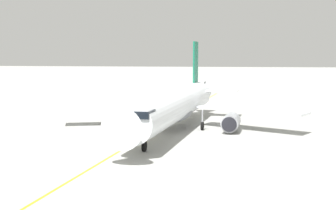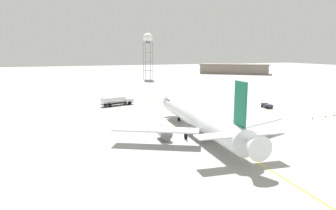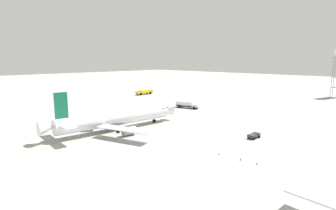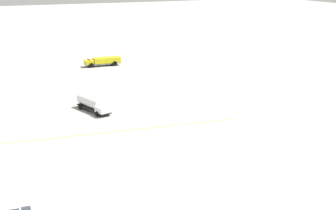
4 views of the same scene
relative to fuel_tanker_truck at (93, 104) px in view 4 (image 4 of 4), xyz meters
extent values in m
cube|color=#232326|center=(-0.32, -0.10, -0.93)|extent=(10.07, 5.02, 0.20)
cube|color=silver|center=(-3.87, -1.16, -0.28)|extent=(3.07, 3.27, 1.10)
cube|color=black|center=(-4.93, -1.48, -0.11)|extent=(0.73, 2.19, 0.62)
cylinder|color=silver|center=(0.93, 0.28, 0.23)|extent=(7.53, 4.11, 2.12)
cylinder|color=black|center=(-3.22, -2.37, -1.03)|extent=(1.13, 0.58, 1.10)
cylinder|color=black|center=(-4.00, 0.21, -1.03)|extent=(1.13, 0.58, 1.10)
cylinder|color=black|center=(3.08, -0.48, -1.03)|extent=(1.13, 0.58, 1.10)
cylinder|color=black|center=(2.31, 2.10, -1.03)|extent=(1.13, 0.58, 1.10)
cube|color=#232326|center=(44.33, -14.69, -0.78)|extent=(2.65, 10.57, 0.20)
cube|color=yellow|center=(44.40, -10.63, -0.08)|extent=(2.95, 2.45, 1.20)
cube|color=black|center=(44.41, -9.53, 0.10)|extent=(2.45, 0.12, 0.67)
cube|color=yellow|center=(44.31, -15.99, 0.12)|extent=(3.04, 7.98, 1.60)
cube|color=red|center=(44.40, -10.63, 0.62)|extent=(2.05, 0.63, 0.16)
cylinder|color=black|center=(42.93, -10.98, -0.88)|extent=(0.30, 1.40, 1.40)
cylinder|color=black|center=(45.84, -11.03, -0.88)|extent=(0.30, 1.40, 1.40)
cylinder|color=black|center=(42.82, -18.04, -0.88)|extent=(0.30, 1.40, 1.40)
cylinder|color=black|center=(45.73, -18.09, -0.88)|extent=(0.30, 1.40, 1.40)
camera|label=1|loc=(0.45, -19.90, 8.35)|focal=50.11mm
camera|label=2|loc=(18.75, 90.76, 14.40)|focal=33.25mm
camera|label=3|loc=(-68.89, 79.99, 18.08)|focal=28.05mm
camera|label=4|loc=(-91.43, 23.11, 26.45)|focal=51.21mm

